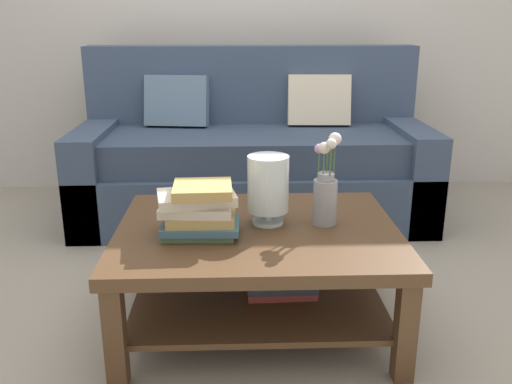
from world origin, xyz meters
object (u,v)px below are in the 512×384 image
(book_stack_main, at_px, (199,210))
(glass_hurricane_vase, at_px, (268,186))
(coffee_table, at_px, (259,255))
(flower_pitcher, at_px, (326,190))
(couch, at_px, (253,160))

(book_stack_main, distance_m, glass_hurricane_vase, 0.29)
(coffee_table, height_order, flower_pitcher, flower_pitcher)
(couch, distance_m, book_stack_main, 1.47)
(book_stack_main, xyz_separation_m, flower_pitcher, (0.50, 0.09, 0.04))
(coffee_table, bearing_deg, glass_hurricane_vase, 49.82)
(coffee_table, relative_size, flower_pitcher, 2.99)
(coffee_table, bearing_deg, book_stack_main, -165.25)
(book_stack_main, bearing_deg, glass_hurricane_vase, 21.39)
(couch, xyz_separation_m, flower_pitcher, (0.25, -1.35, 0.22))
(book_stack_main, relative_size, flower_pitcher, 0.87)
(couch, relative_size, coffee_table, 1.93)
(book_stack_main, relative_size, glass_hurricane_vase, 1.15)
(coffee_table, height_order, glass_hurricane_vase, glass_hurricane_vase)
(couch, bearing_deg, flower_pitcher, -79.62)
(couch, distance_m, flower_pitcher, 1.39)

